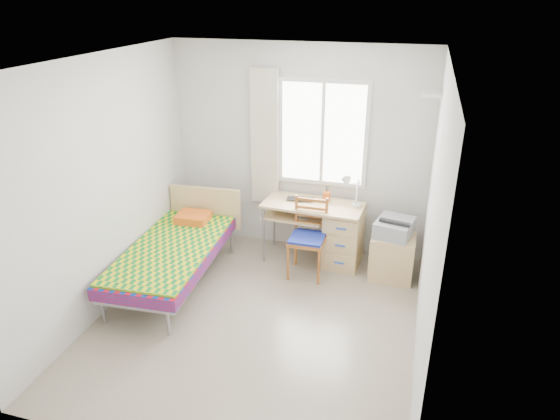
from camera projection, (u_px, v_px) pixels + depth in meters
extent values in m
plane|color=#BCAD93|center=(256.00, 319.00, 5.18)|extent=(3.50, 3.50, 0.00)
plane|color=white|center=(250.00, 61.00, 4.13)|extent=(3.50, 3.50, 0.00)
plane|color=silver|center=(299.00, 151.00, 6.19)|extent=(3.20, 0.00, 3.20)
plane|color=silver|center=(104.00, 188.00, 5.05)|extent=(0.00, 3.50, 3.50)
plane|color=silver|center=(431.00, 225.00, 4.25)|extent=(0.00, 3.50, 3.50)
cube|color=white|center=(323.00, 133.00, 6.00)|extent=(1.10, 0.04, 1.30)
cube|color=white|center=(323.00, 134.00, 5.99)|extent=(1.00, 0.02, 1.20)
cube|color=white|center=(323.00, 134.00, 5.98)|extent=(0.04, 0.02, 1.20)
cube|color=beige|center=(265.00, 138.00, 6.17)|extent=(0.35, 0.05, 1.70)
cube|color=white|center=(431.00, 94.00, 5.17)|extent=(0.20, 0.32, 0.03)
cube|color=#92949A|center=(173.00, 259.00, 5.68)|extent=(0.98, 1.98, 0.06)
cube|color=#B70C1F|center=(173.00, 253.00, 5.64)|extent=(1.02, 2.01, 0.14)
cube|color=#CEC50E|center=(171.00, 248.00, 5.59)|extent=(0.99, 1.88, 0.03)
cube|color=tan|center=(205.00, 207.00, 6.40)|extent=(0.93, 0.10, 0.53)
cube|color=orange|center=(193.00, 217.00, 6.19)|extent=(0.40, 0.35, 0.10)
cylinder|color=#92949A|center=(103.00, 310.00, 5.07)|extent=(0.04, 0.04, 0.31)
cylinder|color=#92949A|center=(232.00, 242.00, 6.42)|extent=(0.04, 0.04, 0.31)
cube|color=tan|center=(313.00, 205.00, 6.05)|extent=(1.24, 0.63, 0.03)
cube|color=tan|center=(344.00, 237.00, 6.11)|extent=(0.46, 0.56, 0.73)
cube|color=tan|center=(295.00, 215.00, 6.17)|extent=(0.77, 0.56, 0.02)
cylinder|color=#92949A|center=(264.00, 235.00, 6.15)|extent=(0.03, 0.03, 0.73)
cylinder|color=#92949A|center=(274.00, 220.00, 6.55)|extent=(0.03, 0.03, 0.73)
cube|color=#A24D1F|center=(307.00, 240.00, 5.82)|extent=(0.41, 0.41, 0.04)
cube|color=navy|center=(307.00, 238.00, 5.81)|extent=(0.39, 0.39, 0.04)
cube|color=#A24D1F|center=(311.00, 212.00, 5.87)|extent=(0.37, 0.03, 0.41)
cylinder|color=#A24D1F|center=(288.00, 263.00, 5.80)|extent=(0.03, 0.03, 0.46)
cylinder|color=#A24D1F|center=(326.00, 235.00, 5.93)|extent=(0.04, 0.04, 0.93)
cube|color=tan|center=(392.00, 256.00, 5.85)|extent=(0.49, 0.44, 0.54)
cube|color=tan|center=(371.00, 244.00, 5.86)|extent=(0.01, 0.40, 0.20)
cube|color=tan|center=(370.00, 261.00, 5.95)|extent=(0.01, 0.40, 0.20)
cube|color=gray|center=(394.00, 228.00, 5.73)|extent=(0.48, 0.52, 0.19)
cube|color=black|center=(395.00, 220.00, 5.69)|extent=(0.38, 0.43, 0.02)
imported|color=black|center=(300.00, 201.00, 6.10)|extent=(0.34, 0.24, 0.03)
cylinder|color=orange|center=(327.00, 196.00, 6.12)|extent=(0.11, 0.11, 0.11)
cylinder|color=white|center=(356.00, 205.00, 5.97)|extent=(0.11, 0.11, 0.03)
cylinder|color=white|center=(357.00, 193.00, 5.90)|extent=(0.02, 0.13, 0.30)
cylinder|color=white|center=(355.00, 183.00, 5.77)|extent=(0.14, 0.26, 0.12)
cone|color=white|center=(347.00, 182.00, 5.69)|extent=(0.16, 0.17, 0.14)
imported|color=gray|center=(299.00, 216.00, 6.13)|extent=(0.19, 0.23, 0.02)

